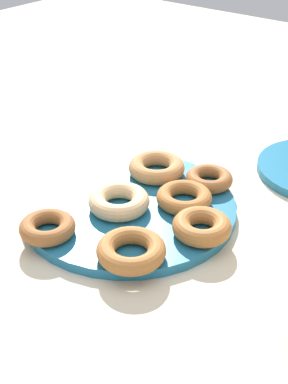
% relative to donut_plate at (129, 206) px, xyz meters
% --- Properties ---
extents(ground_plane, '(2.40, 2.40, 0.00)m').
position_rel_donut_plate_xyz_m(ground_plane, '(0.00, 0.00, -0.01)').
color(ground_plane, beige).
extents(donut_plate, '(0.33, 0.33, 0.02)m').
position_rel_donut_plate_xyz_m(donut_plate, '(0.00, 0.00, 0.00)').
color(donut_plate, '#1E6B93').
rests_on(donut_plate, ground_plane).
extents(donut_0, '(0.13, 0.13, 0.03)m').
position_rel_donut_plate_xyz_m(donut_0, '(0.02, -0.00, 0.02)').
color(donut_0, '#EABC84').
rests_on(donut_0, donut_plate).
extents(donut_1, '(0.13, 0.13, 0.03)m').
position_rel_donut_plate_xyz_m(donut_1, '(-0.10, -0.02, 0.02)').
color(donut_1, '#C6844C').
rests_on(donut_1, donut_plate).
extents(donut_2, '(0.11, 0.11, 0.02)m').
position_rel_donut_plate_xyz_m(donut_2, '(-0.05, 0.07, 0.02)').
color(donut_2, '#AD6B33').
rests_on(donut_2, donut_plate).
extents(donut_3, '(0.12, 0.12, 0.03)m').
position_rel_donut_plate_xyz_m(donut_3, '(0.00, 0.13, 0.02)').
color(donut_3, '#AD6B33').
rests_on(donut_3, donut_plate).
extents(donut_4, '(0.10, 0.10, 0.02)m').
position_rel_donut_plate_xyz_m(donut_4, '(-0.12, 0.07, 0.02)').
color(donut_4, '#995B2D').
rests_on(donut_4, donut_plate).
extents(donut_5, '(0.13, 0.13, 0.02)m').
position_rel_donut_plate_xyz_m(donut_5, '(0.10, 0.09, 0.02)').
color(donut_5, '#AD6B33').
rests_on(donut_5, donut_plate).
extents(donut_6, '(0.10, 0.10, 0.02)m').
position_rel_donut_plate_xyz_m(donut_6, '(0.13, -0.04, 0.02)').
color(donut_6, '#995B2D').
rests_on(donut_6, donut_plate).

